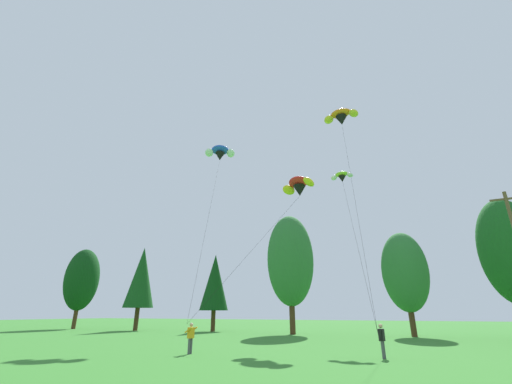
% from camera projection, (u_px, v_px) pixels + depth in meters
% --- Properties ---
extents(treeline_tree_a, '(4.98, 4.98, 11.79)m').
position_uv_depth(treeline_tree_a, '(82.00, 279.00, 51.09)').
color(treeline_tree_a, '#472D19').
rests_on(treeline_tree_a, ground_plane).
extents(treeline_tree_b, '(4.06, 4.06, 11.18)m').
position_uv_depth(treeline_tree_b, '(141.00, 277.00, 46.46)').
color(treeline_tree_b, '#472D19').
rests_on(treeline_tree_b, ground_plane).
extents(treeline_tree_c, '(3.76, 3.76, 9.80)m').
position_uv_depth(treeline_tree_c, '(215.00, 282.00, 44.16)').
color(treeline_tree_c, '#472D19').
rests_on(treeline_tree_c, ground_plane).
extents(treeline_tree_d, '(5.46, 5.46, 13.56)m').
position_uv_depth(treeline_tree_d, '(290.00, 260.00, 39.23)').
color(treeline_tree_d, '#472D19').
rests_on(treeline_tree_d, ground_plane).
extents(treeline_tree_e, '(4.64, 4.64, 10.51)m').
position_uv_depth(treeline_tree_e, '(405.00, 272.00, 34.78)').
color(treeline_tree_e, '#472D19').
rests_on(treeline_tree_e, ground_plane).
extents(treeline_tree_f, '(5.34, 5.34, 13.12)m').
position_uv_depth(treeline_tree_f, '(510.00, 250.00, 31.77)').
color(treeline_tree_f, '#472D19').
rests_on(treeline_tree_f, ground_plane).
extents(kite_flyer_near, '(0.56, 0.60, 1.69)m').
position_uv_depth(kite_flyer_near, '(191.00, 335.00, 19.36)').
color(kite_flyer_near, '#4C4C51').
rests_on(kite_flyer_near, ground_plane).
extents(kite_flyer_mid, '(0.31, 0.59, 1.69)m').
position_uv_depth(kite_flyer_mid, '(382.00, 338.00, 17.49)').
color(kite_flyer_mid, '#4C4C51').
rests_on(kite_flyer_mid, ground_plane).
extents(parafoil_kite_high_red_yellow, '(5.93, 12.76, 13.25)m').
position_uv_depth(parafoil_kite_high_red_yellow, '(299.00, 186.00, 32.05)').
color(parafoil_kite_high_red_yellow, red).
extents(parafoil_kite_mid_lime_white, '(4.25, 12.71, 15.02)m').
position_uv_depth(parafoil_kite_mid_lime_white, '(342.00, 177.00, 34.26)').
color(parafoil_kite_mid_lime_white, '#93D633').
extents(parafoil_kite_far_blue_white, '(8.75, 15.49, 20.49)m').
position_uv_depth(parafoil_kite_far_blue_white, '(220.00, 153.00, 41.17)').
color(parafoil_kite_far_blue_white, blue).
extents(parafoil_kite_low_orange, '(4.50, 12.98, 22.42)m').
position_uv_depth(parafoil_kite_low_orange, '(341.00, 117.00, 36.50)').
color(parafoil_kite_low_orange, orange).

